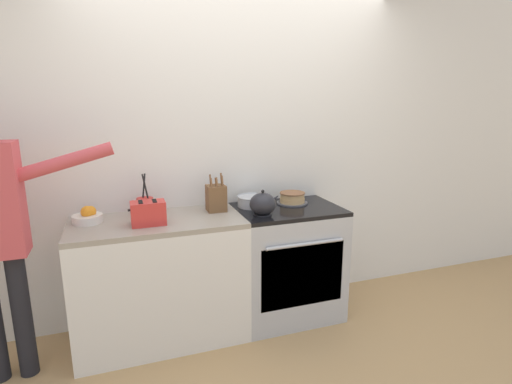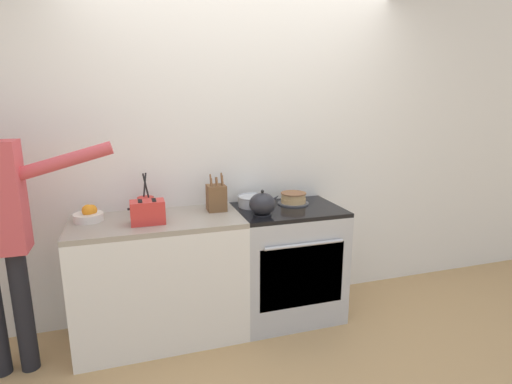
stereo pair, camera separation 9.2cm
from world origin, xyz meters
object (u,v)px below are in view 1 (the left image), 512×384
Objects in this scene: layer_cake at (292,198)px; toaster at (148,213)px; tea_kettle at (263,204)px; knife_block at (216,198)px; mixing_bowl at (252,201)px; utensil_crock at (145,205)px; fruit_bowl at (88,216)px; stove_range at (287,262)px.

layer_cake is 1.14m from toaster.
tea_kettle is (-0.33, -0.22, 0.04)m from layer_cake.
toaster is (-0.50, -0.18, -0.02)m from knife_block.
toaster is at bearing -170.67° from layer_cake.
layer_cake is at bearing 33.68° from tea_kettle.
mixing_bowl is 1.00× the size of toaster.
layer_cake is 1.13m from utensil_crock.
knife_block is 1.19× the size of toaster.
toaster reaches higher than fruit_bowl.
stove_range is 0.77m from knife_block.
layer_cake is 0.87× the size of knife_block.
knife_block is at bearing 143.82° from tea_kettle.
layer_cake is (0.08, 0.11, 0.49)m from stove_range.
mixing_bowl is at bearing -3.73° from utensil_crock.
knife_block is 0.94× the size of utensil_crock.
stove_range is 3.14× the size of knife_block.
knife_block is at bearing -174.42° from mixing_bowl.
stove_range is 3.63× the size of layer_cake.
stove_range is at bearing 4.38° from toaster.
tea_kettle is 0.80m from toaster.
stove_range is at bearing -128.41° from layer_cake.
tea_kettle is at bearing -36.18° from knife_block.
utensil_crock is at bearing 11.87° from fruit_bowl.
knife_block is (-0.62, -0.01, 0.06)m from layer_cake.
tea_kettle is (-0.25, -0.12, 0.53)m from stove_range.
toaster is at bearing -165.52° from mixing_bowl.
knife_block is 0.89m from fruit_bowl.
fruit_bowl is at bearing 169.74° from tea_kettle.
layer_cake is 1.26× the size of fruit_bowl.
stove_range is at bearing -10.21° from knife_block.
toaster is (-1.04, -0.08, 0.53)m from stove_range.
fruit_bowl is (-0.89, 0.00, -0.05)m from knife_block.
tea_kettle is at bearing -10.26° from fruit_bowl.
tea_kettle is at bearing -20.24° from utensil_crock.
mixing_bowl is (0.00, 0.24, -0.04)m from tea_kettle.
fruit_bowl is at bearing 179.98° from knife_block.
toaster is (-0.80, -0.21, 0.04)m from mixing_bowl.
toaster is at bearing -24.87° from fruit_bowl.
stove_range is 2.95× the size of utensil_crock.
mixing_bowl is (-0.33, 0.02, 0.00)m from layer_cake.
tea_kettle reaches higher than stove_range.
toaster is (-0.80, 0.04, -0.00)m from tea_kettle.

